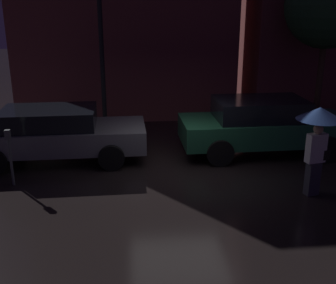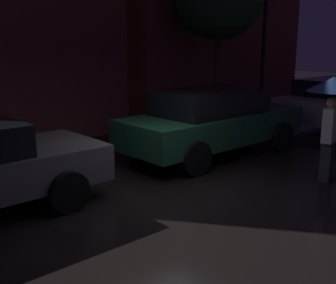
{
  "view_description": "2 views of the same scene",
  "coord_description": "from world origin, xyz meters",
  "px_view_note": "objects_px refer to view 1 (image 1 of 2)",
  "views": [
    {
      "loc": [
        -1.18,
        -9.41,
        4.08
      ],
      "look_at": [
        -0.29,
        -0.04,
        0.91
      ],
      "focal_mm": 45.0,
      "sensor_mm": 36.0,
      "label": 1
    },
    {
      "loc": [
        -4.51,
        -5.11,
        2.6
      ],
      "look_at": [
        -0.06,
        0.06,
        0.97
      ],
      "focal_mm": 45.0,
      "sensor_mm": 36.0,
      "label": 2
    }
  ],
  "objects_px": {
    "parking_meter": "(10,152)",
    "parked_car_green": "(264,125)",
    "pedestrian_with_umbrella": "(319,127)",
    "parked_car_grey": "(56,133)",
    "street_lamp_near": "(100,17)"
  },
  "relations": [
    {
      "from": "pedestrian_with_umbrella",
      "to": "parking_meter",
      "type": "relative_size",
      "value": 1.48
    },
    {
      "from": "parked_car_grey",
      "to": "parking_meter",
      "type": "bearing_deg",
      "value": -117.25
    },
    {
      "from": "parked_car_green",
      "to": "pedestrian_with_umbrella",
      "type": "xyz_separation_m",
      "value": [
        0.27,
        -2.74,
        0.73
      ]
    },
    {
      "from": "parked_car_grey",
      "to": "street_lamp_near",
      "type": "distance_m",
      "value": 3.73
    },
    {
      "from": "parked_car_green",
      "to": "pedestrian_with_umbrella",
      "type": "height_order",
      "value": "pedestrian_with_umbrella"
    },
    {
      "from": "parking_meter",
      "to": "street_lamp_near",
      "type": "relative_size",
      "value": 0.28
    },
    {
      "from": "parking_meter",
      "to": "street_lamp_near",
      "type": "distance_m",
      "value": 4.99
    },
    {
      "from": "parked_car_green",
      "to": "parked_car_grey",
      "type": "bearing_deg",
      "value": 179.35
    },
    {
      "from": "parked_car_grey",
      "to": "parked_car_green",
      "type": "height_order",
      "value": "parked_car_green"
    },
    {
      "from": "parking_meter",
      "to": "parked_car_green",
      "type": "bearing_deg",
      "value": 13.92
    },
    {
      "from": "parked_car_green",
      "to": "parking_meter",
      "type": "relative_size",
      "value": 3.51
    },
    {
      "from": "pedestrian_with_umbrella",
      "to": "parking_meter",
      "type": "distance_m",
      "value": 6.84
    },
    {
      "from": "parked_car_grey",
      "to": "pedestrian_with_umbrella",
      "type": "height_order",
      "value": "pedestrian_with_umbrella"
    },
    {
      "from": "parked_car_grey",
      "to": "parked_car_green",
      "type": "bearing_deg",
      "value": -0.6
    },
    {
      "from": "parked_car_grey",
      "to": "parked_car_green",
      "type": "distance_m",
      "value": 5.66
    }
  ]
}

